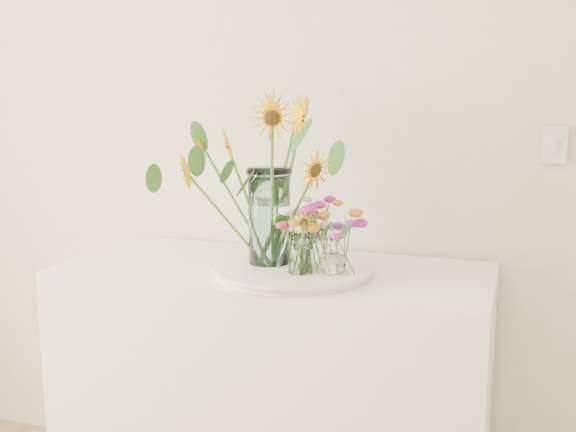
# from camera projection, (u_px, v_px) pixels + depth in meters

# --- Properties ---
(counter) EXTENTS (1.40, 0.60, 0.90)m
(counter) POSITION_uv_depth(u_px,v_px,m) (275.00, 396.00, 2.45)
(counter) COLOR white
(counter) RESTS_ON ground_plane
(tray) EXTENTS (0.48, 0.48, 0.02)m
(tray) POSITION_uv_depth(u_px,v_px,m) (292.00, 271.00, 2.27)
(tray) COLOR white
(tray) RESTS_ON counter
(mason_jar) EXTENTS (0.16, 0.16, 0.31)m
(mason_jar) POSITION_uv_depth(u_px,v_px,m) (269.00, 216.00, 2.28)
(mason_jar) COLOR #A0CFD3
(mason_jar) RESTS_ON tray
(sunflower_bouquet) EXTENTS (0.99, 0.99, 0.57)m
(sunflower_bouquet) POSITION_uv_depth(u_px,v_px,m) (269.00, 176.00, 2.25)
(sunflower_bouquet) COLOR #FFAD05
(sunflower_bouquet) RESTS_ON tray
(small_vase_a) EXTENTS (0.08, 0.08, 0.13)m
(small_vase_a) POSITION_uv_depth(u_px,v_px,m) (301.00, 254.00, 2.17)
(small_vase_a) COLOR white
(small_vase_a) RESTS_ON tray
(wildflower_posy_a) EXTENTS (0.21, 0.21, 0.22)m
(wildflower_posy_a) POSITION_uv_depth(u_px,v_px,m) (301.00, 239.00, 2.16)
(wildflower_posy_a) COLOR orange
(wildflower_posy_a) RESTS_ON tray
(small_vase_b) EXTENTS (0.08, 0.08, 0.11)m
(small_vase_b) POSITION_uv_depth(u_px,v_px,m) (334.00, 256.00, 2.17)
(small_vase_b) COLOR white
(small_vase_b) RESTS_ON tray
(wildflower_posy_b) EXTENTS (0.23, 0.23, 0.20)m
(wildflower_posy_b) POSITION_uv_depth(u_px,v_px,m) (334.00, 241.00, 2.17)
(wildflower_posy_b) COLOR orange
(wildflower_posy_b) RESTS_ON tray
(small_vase_c) EXTENTS (0.08, 0.08, 0.12)m
(small_vase_c) POSITION_uv_depth(u_px,v_px,m) (316.00, 243.00, 2.32)
(small_vase_c) COLOR white
(small_vase_c) RESTS_ON tray
(wildflower_posy_c) EXTENTS (0.18, 0.18, 0.21)m
(wildflower_posy_c) POSITION_uv_depth(u_px,v_px,m) (316.00, 230.00, 2.31)
(wildflower_posy_c) COLOR orange
(wildflower_posy_c) RESTS_ON tray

